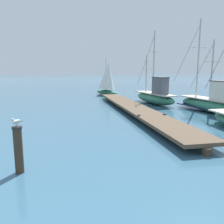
% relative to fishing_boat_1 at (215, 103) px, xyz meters
% --- Properties ---
extents(floating_dock, '(3.40, 18.72, 0.53)m').
position_rel_fishing_boat_1_xyz_m(floating_dock, '(-5.85, 0.87, -0.38)').
color(floating_dock, brown).
rests_on(floating_dock, ground).
extents(fishing_boat_1, '(3.06, 8.48, 6.99)m').
position_rel_fishing_boat_1_xyz_m(fishing_boat_1, '(0.00, 0.00, 0.00)').
color(fishing_boat_1, '#337556').
rests_on(fishing_boat_1, ground).
extents(fishing_boat_2, '(2.94, 6.60, 6.63)m').
position_rel_fishing_boat_1_xyz_m(fishing_boat_2, '(-2.96, 5.04, 0.01)').
color(fishing_boat_2, '#337556').
rests_on(fishing_boat_2, ground).
extents(mooring_piling, '(0.30, 0.30, 1.44)m').
position_rel_fishing_boat_1_xyz_m(mooring_piling, '(-11.43, -9.06, 0.01)').
color(mooring_piling, '#3D3023').
rests_on(mooring_piling, ground).
extents(perched_seagull, '(0.29, 0.32, 0.27)m').
position_rel_fishing_boat_1_xyz_m(perched_seagull, '(-11.43, -9.05, 0.84)').
color(perched_seagull, gold).
rests_on(perched_seagull, mooring_piling).
extents(distant_sailboat, '(3.23, 4.05, 4.70)m').
position_rel_fishing_boat_1_xyz_m(distant_sailboat, '(-6.57, 14.01, 1.37)').
color(distant_sailboat, '#337556').
rests_on(distant_sailboat, ground).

